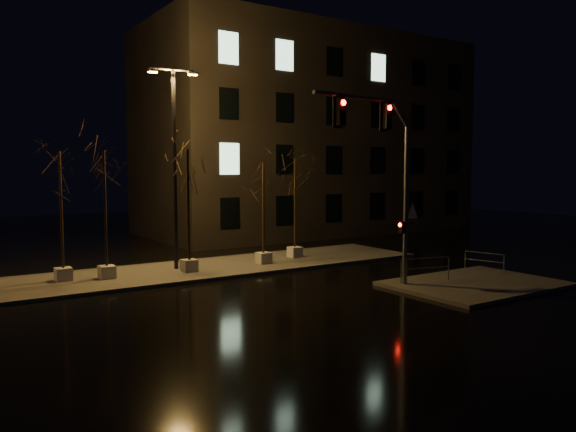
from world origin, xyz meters
TOP-DOWN VIEW (x-y plane):
  - ground at (0.00, 0.00)m, footprint 90.00×90.00m
  - median at (0.00, 6.00)m, footprint 22.00×5.00m
  - sidewalk_corner at (7.50, -3.50)m, footprint 7.00×5.00m
  - building at (14.00, 18.00)m, footprint 25.00×12.00m
  - tree_0 at (-6.87, 6.40)m, footprint 1.80×1.80m
  - tree_1 at (-5.19, 5.89)m, footprint 1.80×1.80m
  - tree_2 at (-1.53, 5.47)m, footprint 1.80×1.80m
  - tree_3 at (2.50, 5.47)m, footprint 1.80×1.80m
  - tree_4 at (4.94, 6.26)m, footprint 1.80×1.80m
  - traffic_signal_mast at (3.60, -2.23)m, footprint 6.07×0.84m
  - streetlight_main at (-1.77, 6.43)m, footprint 2.34×0.63m
  - guard_rail_a at (5.88, -2.20)m, footprint 2.29×0.62m
  - guard_rail_b at (9.89, -2.09)m, footprint 0.56×1.79m

SIDE VIEW (x-z plane):
  - ground at x=0.00m, z-range 0.00..0.00m
  - median at x=0.00m, z-range 0.00..0.15m
  - sidewalk_corner at x=7.50m, z-range 0.00..0.15m
  - guard_rail_b at x=9.89m, z-range 0.28..1.16m
  - guard_rail_a at x=5.88m, z-range 0.31..1.33m
  - tree_3 at x=2.50m, z-range 1.49..6.65m
  - tree_4 at x=4.94m, z-range 1.56..7.00m
  - tree_0 at x=-6.87m, z-range 1.61..7.25m
  - tree_1 at x=-5.19m, z-range 1.62..7.30m
  - tree_2 at x=-1.53m, z-range 1.65..7.44m
  - traffic_signal_mast at x=3.60m, z-range 1.32..8.77m
  - streetlight_main at x=-1.77m, z-range 0.87..10.24m
  - building at x=14.00m, z-range 0.00..15.00m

